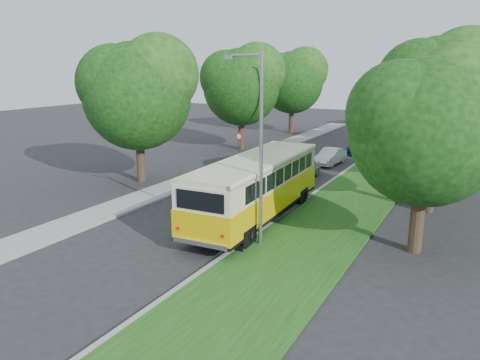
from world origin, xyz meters
The scene contains 13 objects.
ground centered at (0.00, 0.00, 0.00)m, with size 120.00×120.00×0.00m, color #252527.
curb centered at (3.60, 5.00, 0.07)m, with size 0.20×70.00×0.15m, color gray.
grass_verge centered at (5.95, 5.00, 0.07)m, with size 4.50×70.00×0.13m, color #1F4813.
sidewalk centered at (-4.80, 5.00, 0.06)m, with size 2.20×70.00×0.12m, color gray.
treeline centered at (3.15, 17.99, 5.93)m, with size 24.27×41.91×9.46m.
lamppost_near centered at (4.21, -2.50, 4.37)m, with size 1.71×0.16×8.00m.
lamppost_far centered at (-4.70, 16.00, 4.12)m, with size 1.71×0.16×7.50m.
warning_sign centered at (-4.50, 11.98, 1.71)m, with size 0.56×0.10×2.50m.
vintage_bus centered at (2.62, 0.47, 1.59)m, with size 2.76×10.73×3.19m, color yellow, non-canonical shape.
car_silver centered at (1.49, 9.91, 0.65)m, with size 1.53×3.79×1.29m, color #A7A8AC.
car_white centered at (1.76, 15.19, 0.62)m, with size 1.30×3.74×1.23m, color silver.
car_blue centered at (2.47, 21.22, 0.66)m, with size 1.85×4.55×1.32m, color navy.
car_grey centered at (3.00, 28.85, 0.77)m, with size 2.55×5.52×1.54m, color slate.
Camera 1 is at (12.32, -19.28, 7.49)m, focal length 35.00 mm.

